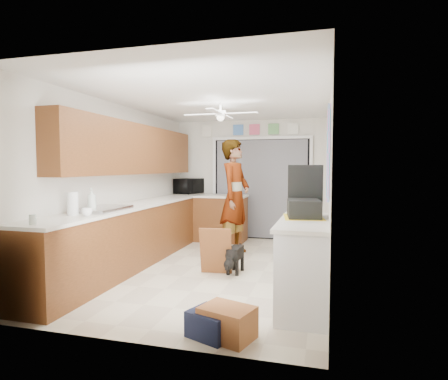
# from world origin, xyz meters

# --- Properties ---
(floor) EXTENTS (5.00, 5.00, 0.00)m
(floor) POSITION_xyz_m (0.00, 0.00, 0.00)
(floor) COLOR beige
(floor) RESTS_ON ground
(ceiling) EXTENTS (5.00, 5.00, 0.00)m
(ceiling) POSITION_xyz_m (0.00, 0.00, 2.50)
(ceiling) COLOR white
(ceiling) RESTS_ON ground
(wall_back) EXTENTS (3.20, 0.00, 3.20)m
(wall_back) POSITION_xyz_m (0.00, 2.50, 1.25)
(wall_back) COLOR silver
(wall_back) RESTS_ON ground
(wall_front) EXTENTS (3.20, 0.00, 3.20)m
(wall_front) POSITION_xyz_m (0.00, -2.50, 1.25)
(wall_front) COLOR silver
(wall_front) RESTS_ON ground
(wall_left) EXTENTS (0.00, 5.00, 5.00)m
(wall_left) POSITION_xyz_m (-1.60, 0.00, 1.25)
(wall_left) COLOR silver
(wall_left) RESTS_ON ground
(wall_right) EXTENTS (0.00, 5.00, 5.00)m
(wall_right) POSITION_xyz_m (1.60, 0.00, 1.25)
(wall_right) COLOR silver
(wall_right) RESTS_ON ground
(left_base_cabinets) EXTENTS (0.60, 4.80, 0.90)m
(left_base_cabinets) POSITION_xyz_m (-1.30, 0.00, 0.45)
(left_base_cabinets) COLOR brown
(left_base_cabinets) RESTS_ON floor
(left_countertop) EXTENTS (0.62, 4.80, 0.04)m
(left_countertop) POSITION_xyz_m (-1.29, 0.00, 0.92)
(left_countertop) COLOR white
(left_countertop) RESTS_ON left_base_cabinets
(upper_cabinets) EXTENTS (0.32, 4.00, 0.80)m
(upper_cabinets) POSITION_xyz_m (-1.44, 0.20, 1.80)
(upper_cabinets) COLOR brown
(upper_cabinets) RESTS_ON wall_left
(sink_basin) EXTENTS (0.50, 0.76, 0.06)m
(sink_basin) POSITION_xyz_m (-1.29, -1.00, 0.95)
(sink_basin) COLOR silver
(sink_basin) RESTS_ON left_countertop
(faucet) EXTENTS (0.03, 0.03, 0.22)m
(faucet) POSITION_xyz_m (-1.48, -1.00, 1.05)
(faucet) COLOR silver
(faucet) RESTS_ON left_countertop
(peninsula_base) EXTENTS (1.00, 0.60, 0.90)m
(peninsula_base) POSITION_xyz_m (-0.50, 2.00, 0.45)
(peninsula_base) COLOR brown
(peninsula_base) RESTS_ON floor
(peninsula_top) EXTENTS (1.04, 0.64, 0.04)m
(peninsula_top) POSITION_xyz_m (-0.50, 2.00, 0.92)
(peninsula_top) COLOR white
(peninsula_top) RESTS_ON peninsula_base
(back_opening_recess) EXTENTS (2.00, 0.06, 2.10)m
(back_opening_recess) POSITION_xyz_m (0.25, 2.47, 1.05)
(back_opening_recess) COLOR black
(back_opening_recess) RESTS_ON wall_back
(curtain_panel) EXTENTS (1.90, 0.03, 2.05)m
(curtain_panel) POSITION_xyz_m (0.25, 2.43, 1.05)
(curtain_panel) COLOR gray
(curtain_panel) RESTS_ON wall_back
(door_trim_left) EXTENTS (0.06, 0.04, 2.10)m
(door_trim_left) POSITION_xyz_m (-0.77, 2.44, 1.05)
(door_trim_left) COLOR white
(door_trim_left) RESTS_ON wall_back
(door_trim_right) EXTENTS (0.06, 0.04, 2.10)m
(door_trim_right) POSITION_xyz_m (1.27, 2.44, 1.05)
(door_trim_right) COLOR white
(door_trim_right) RESTS_ON wall_back
(door_trim_head) EXTENTS (2.10, 0.04, 0.06)m
(door_trim_head) POSITION_xyz_m (0.25, 2.44, 2.12)
(door_trim_head) COLOR white
(door_trim_head) RESTS_ON wall_back
(header_frame_1) EXTENTS (0.22, 0.02, 0.22)m
(header_frame_1) POSITION_xyz_m (-0.25, 2.47, 2.30)
(header_frame_1) COLOR #4A7CC7
(header_frame_1) RESTS_ON wall_back
(header_frame_2) EXTENTS (0.22, 0.02, 0.22)m
(header_frame_2) POSITION_xyz_m (0.10, 2.47, 2.30)
(header_frame_2) COLOR #DB5274
(header_frame_2) RESTS_ON wall_back
(header_frame_3) EXTENTS (0.22, 0.02, 0.22)m
(header_frame_3) POSITION_xyz_m (0.50, 2.47, 2.30)
(header_frame_3) COLOR #62A55E
(header_frame_3) RESTS_ON wall_back
(header_frame_4) EXTENTS (0.22, 0.02, 0.22)m
(header_frame_4) POSITION_xyz_m (0.90, 2.47, 2.30)
(header_frame_4) COLOR white
(header_frame_4) RESTS_ON wall_back
(route66_sign) EXTENTS (0.22, 0.02, 0.26)m
(route66_sign) POSITION_xyz_m (-0.95, 2.47, 2.30)
(route66_sign) COLOR silver
(route66_sign) RESTS_ON wall_back
(right_counter_base) EXTENTS (0.50, 1.40, 0.90)m
(right_counter_base) POSITION_xyz_m (1.35, -1.20, 0.45)
(right_counter_base) COLOR white
(right_counter_base) RESTS_ON floor
(right_counter_top) EXTENTS (0.54, 1.44, 0.04)m
(right_counter_top) POSITION_xyz_m (1.34, -1.20, 0.92)
(right_counter_top) COLOR white
(right_counter_top) RESTS_ON right_counter_base
(abstract_painting) EXTENTS (0.03, 1.15, 0.95)m
(abstract_painting) POSITION_xyz_m (1.58, -1.00, 1.65)
(abstract_painting) COLOR #F45AC1
(abstract_painting) RESTS_ON wall_right
(ceiling_fan) EXTENTS (1.14, 1.14, 0.24)m
(ceiling_fan) POSITION_xyz_m (0.00, 0.20, 2.32)
(ceiling_fan) COLOR white
(ceiling_fan) RESTS_ON ceiling
(microwave) EXTENTS (0.54, 0.67, 0.32)m
(microwave) POSITION_xyz_m (-1.29, 2.25, 1.10)
(microwave) COLOR black
(microwave) RESTS_ON left_countertop
(soap_bottle) EXTENTS (0.14, 0.14, 0.31)m
(soap_bottle) POSITION_xyz_m (-1.37, -1.11, 1.09)
(soap_bottle) COLOR silver
(soap_bottle) RESTS_ON left_countertop
(cup) EXTENTS (0.15, 0.15, 0.10)m
(cup) POSITION_xyz_m (-1.15, -1.53, 0.99)
(cup) COLOR white
(cup) RESTS_ON left_countertop
(jar_b) EXTENTS (0.08, 0.08, 0.10)m
(jar_b) POSITION_xyz_m (-1.28, -2.24, 0.99)
(jar_b) COLOR silver
(jar_b) RESTS_ON left_countertop
(paper_towel_roll) EXTENTS (0.14, 0.14, 0.28)m
(paper_towel_roll) POSITION_xyz_m (-1.37, -1.49, 1.08)
(paper_towel_roll) COLOR white
(paper_towel_roll) RESTS_ON left_countertop
(suitcase) EXTENTS (0.42, 0.52, 0.20)m
(suitcase) POSITION_xyz_m (1.32, -0.96, 1.04)
(suitcase) COLOR black
(suitcase) RESTS_ON right_counter_top
(suitcase_rim) EXTENTS (0.52, 0.64, 0.02)m
(suitcase_rim) POSITION_xyz_m (1.32, -0.96, 0.93)
(suitcase_rim) COLOR yellow
(suitcase_rim) RESTS_ON suitcase
(suitcase_lid) EXTENTS (0.42, 0.09, 0.50)m
(suitcase_lid) POSITION_xyz_m (1.32, -0.67, 1.29)
(suitcase_lid) COLOR black
(suitcase_lid) RESTS_ON suitcase
(cardboard_box) EXTENTS (0.53, 0.46, 0.28)m
(cardboard_box) POSITION_xyz_m (0.74, -2.20, 0.14)
(cardboard_box) COLOR #B26038
(cardboard_box) RESTS_ON floor
(navy_crate) EXTENTS (0.47, 0.44, 0.23)m
(navy_crate) POSITION_xyz_m (0.59, -2.20, 0.12)
(navy_crate) COLOR #161C38
(navy_crate) RESTS_ON floor
(cabinet_door_panel) EXTENTS (0.46, 0.22, 0.66)m
(cabinet_door_panel) POSITION_xyz_m (0.08, -0.34, 0.34)
(cabinet_door_panel) COLOR brown
(cabinet_door_panel) RESTS_ON floor
(man) EXTENTS (0.60, 0.80, 1.99)m
(man) POSITION_xyz_m (0.04, 0.98, 1.00)
(man) COLOR white
(man) RESTS_ON floor
(dog) EXTENTS (0.26, 0.55, 0.42)m
(dog) POSITION_xyz_m (0.33, -0.18, 0.21)
(dog) COLOR black
(dog) RESTS_ON floor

